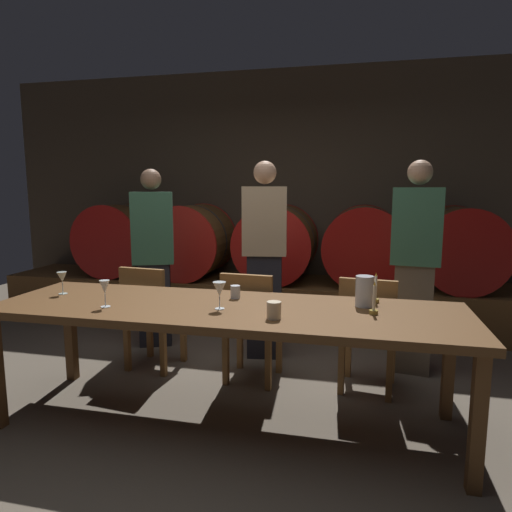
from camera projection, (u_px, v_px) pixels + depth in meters
ground_plane at (211, 420)px, 2.95m from camera, size 9.18×9.18×0.00m
back_wall at (284, 194)px, 5.47m from camera, size 7.06×0.24×2.88m
barrel_shelf at (275, 301)px, 5.12m from camera, size 6.36×0.90×0.48m
wine_barrel_far_left at (121, 239)px, 5.45m from camera, size 0.85×0.82×0.85m
wine_barrel_left at (192, 241)px, 5.24m from camera, size 0.85×0.82×0.85m
wine_barrel_center at (277, 243)px, 5.02m from camera, size 0.85×0.82×0.85m
wine_barrel_right at (364, 246)px, 4.81m from camera, size 0.85×0.82×0.85m
wine_barrel_far_right at (459, 248)px, 4.60m from camera, size 0.85×0.82×0.85m
dining_table at (226, 316)px, 2.82m from camera, size 2.95×0.87×0.78m
chair_left at (150, 313)px, 3.72m from camera, size 0.44×0.44×0.88m
chair_center at (250, 322)px, 3.46m from camera, size 0.43×0.43×0.88m
chair_right at (368, 329)px, 3.29m from camera, size 0.45×0.45×0.88m
guest_left at (153, 257)px, 4.28m from camera, size 0.44×0.37×1.69m
guest_center at (265, 259)px, 3.97m from camera, size 0.41×0.29×1.74m
guest_right at (415, 266)px, 3.63m from camera, size 0.41×0.29×1.73m
candle_left at (374, 305)px, 2.62m from camera, size 0.05×0.05×0.20m
candle_right at (375, 294)px, 2.89m from camera, size 0.05×0.05×0.20m
pitcher at (364, 291)px, 2.79m from camera, size 0.11×0.11×0.19m
wine_glass_left at (62, 278)px, 3.12m from camera, size 0.07×0.07×0.16m
wine_glass_center at (105, 288)px, 2.77m from camera, size 0.06×0.06×0.17m
wine_glass_right at (219, 290)px, 2.73m from camera, size 0.08×0.08×0.17m
cup_left at (235, 292)px, 3.01m from camera, size 0.06×0.06×0.09m
cup_right at (274, 310)px, 2.53m from camera, size 0.08×0.08×0.10m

